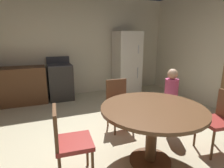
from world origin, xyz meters
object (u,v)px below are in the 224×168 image
oven_range (60,82)px  chair_west (68,139)px  dining_table (152,118)px  person_child (171,99)px  chair_east (220,118)px  refrigerator (127,63)px  chair_north (119,101)px

oven_range → chair_west: bearing=-95.1°
dining_table → person_child: person_child is taller
oven_range → chair_east: oven_range is taller
chair_east → person_child: (-0.25, 0.75, 0.08)m
chair_east → chair_west: bearing=1.6°
oven_range → person_child: (1.54, -2.48, 0.11)m
oven_range → refrigerator: 1.94m
refrigerator → person_child: bearing=-98.4°
refrigerator → chair_east: (-0.11, -3.18, -0.38)m
chair_west → refrigerator: bearing=58.2°
chair_north → chair_west: (-1.03, -0.96, 0.00)m
chair_east → person_child: bearing=-64.2°
oven_range → person_child: bearing=-58.2°
chair_west → person_child: person_child is taller
dining_table → person_child: (0.78, 0.61, -0.03)m
chair_north → person_child: bearing=61.7°
dining_table → chair_north: chair_north is taller
dining_table → chair_west: chair_west is taller
chair_north → person_child: size_ratio=0.80×
refrigerator → chair_east: 3.20m
chair_north → chair_east: bearing=41.2°
refrigerator → oven_range: bearing=178.4°
dining_table → chair_west: 1.04m
chair_west → person_child: size_ratio=0.80×
chair_east → chair_west: 2.07m
oven_range → chair_west: oven_range is taller
oven_range → chair_north: bearing=-69.7°
oven_range → refrigerator: (1.90, -0.05, 0.41)m
person_child → dining_table: bearing=0.0°
refrigerator → person_child: 2.47m
oven_range → person_child: size_ratio=1.01×
oven_range → chair_north: oven_range is taller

